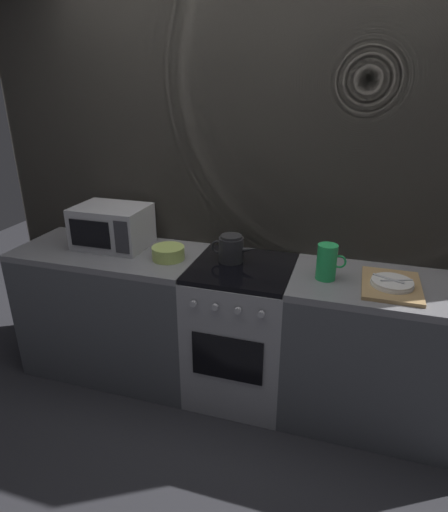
% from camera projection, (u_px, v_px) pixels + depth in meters
% --- Properties ---
extents(ground_plane, '(8.00, 8.00, 0.00)m').
position_uv_depth(ground_plane, '(240.00, 388.00, 2.89)').
color(ground_plane, '#2D2D33').
extents(back_wall, '(3.60, 0.05, 2.40)m').
position_uv_depth(back_wall, '(256.00, 203.00, 2.72)').
color(back_wall, '#A39989').
rests_on(back_wall, ground_plane).
extents(counter_left, '(1.20, 0.60, 0.90)m').
position_uv_depth(counter_left, '(115.00, 310.00, 2.97)').
color(counter_left, '#515459').
rests_on(counter_left, ground_plane).
extents(stove_unit, '(0.60, 0.63, 0.90)m').
position_uv_depth(stove_unit, '(241.00, 331.00, 2.72)').
color(stove_unit, '#9E9EA3').
rests_on(stove_unit, ground_plane).
extents(counter_right, '(1.20, 0.60, 0.90)m').
position_uv_depth(counter_right, '(392.00, 356.00, 2.47)').
color(counter_right, '#515459').
rests_on(counter_right, ground_plane).
extents(microwave, '(0.46, 0.35, 0.27)m').
position_uv_depth(microwave, '(112.00, 226.00, 2.81)').
color(microwave, '#B2B2B7').
rests_on(microwave, counter_left).
extents(kettle, '(0.28, 0.15, 0.17)m').
position_uv_depth(kettle, '(231.00, 249.00, 2.59)').
color(kettle, '#262628').
rests_on(kettle, stove_unit).
extents(mixing_bowl, '(0.20, 0.20, 0.08)m').
position_uv_depth(mixing_bowl, '(168.00, 253.00, 2.64)').
color(mixing_bowl, '#B7D166').
rests_on(mixing_bowl, counter_left).
extents(pitcher, '(0.16, 0.11, 0.20)m').
position_uv_depth(pitcher, '(327.00, 262.00, 2.35)').
color(pitcher, green).
rests_on(pitcher, counter_right).
extents(dish_pile, '(0.30, 0.40, 0.06)m').
position_uv_depth(dish_pile, '(392.00, 284.00, 2.28)').
color(dish_pile, tan).
rests_on(dish_pile, counter_right).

